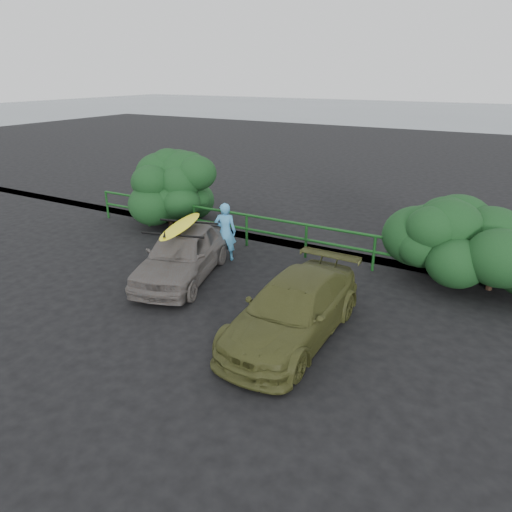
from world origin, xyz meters
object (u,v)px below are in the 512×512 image
at_px(guardrail, 275,235).
at_px(man, 225,232).
at_px(olive_vehicle, 293,310).
at_px(surfboard, 181,226).
at_px(sedan, 183,253).

height_order(guardrail, man, man).
relative_size(guardrail, olive_vehicle, 3.35).
height_order(guardrail, surfboard, surfboard).
distance_m(guardrail, olive_vehicle, 4.80).
distance_m(sedan, surfboard, 0.76).
height_order(guardrail, olive_vehicle, olive_vehicle).
bearing_deg(sedan, surfboard, 0.00).
height_order(guardrail, sedan, sedan).
relative_size(olive_vehicle, surfboard, 1.76).
bearing_deg(surfboard, guardrail, 50.68).
distance_m(guardrail, surfboard, 3.26).
relative_size(sedan, surfboard, 1.65).
bearing_deg(sedan, guardrail, 50.68).
height_order(sedan, surfboard, surfboard).
xyz_separation_m(guardrail, olive_vehicle, (2.50, -4.10, 0.09)).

